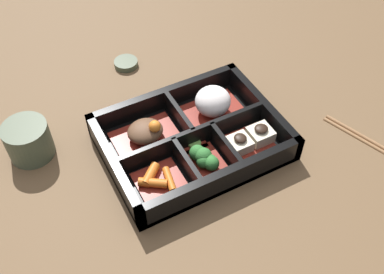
{
  "coord_description": "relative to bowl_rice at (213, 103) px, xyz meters",
  "views": [
    {
      "loc": [
        -0.24,
        -0.45,
        0.6
      ],
      "look_at": [
        0.0,
        0.0,
        0.03
      ],
      "focal_mm": 42.0,
      "sensor_mm": 36.0,
      "label": 1
    }
  ],
  "objects": [
    {
      "name": "bowl_rice",
      "position": [
        0.0,
        0.0,
        0.0
      ],
      "size": [
        0.11,
        0.08,
        0.06
      ],
      "color": "maroon",
      "rests_on": "bento_base"
    },
    {
      "name": "sauce_dish",
      "position": [
        -0.08,
        0.21,
        -0.03
      ],
      "size": [
        0.05,
        0.05,
        0.01
      ],
      "color": "#424C38",
      "rests_on": "ground_plane"
    },
    {
      "name": "bowl_tofu",
      "position": [
        0.02,
        -0.1,
        -0.01
      ],
      "size": [
        0.08,
        0.07,
        0.03
      ],
      "color": "maroon",
      "rests_on": "bento_base"
    },
    {
      "name": "ground_plane",
      "position": [
        -0.07,
        -0.05,
        -0.04
      ],
      "size": [
        3.0,
        3.0,
        0.0
      ],
      "primitive_type": "plane",
      "color": "brown"
    },
    {
      "name": "bento_base",
      "position": [
        -0.07,
        -0.05,
        -0.03
      ],
      "size": [
        0.3,
        0.22,
        0.01
      ],
      "color": "black",
      "rests_on": "ground_plane"
    },
    {
      "name": "tea_cup",
      "position": [
        -0.31,
        0.07,
        -0.0
      ],
      "size": [
        0.08,
        0.08,
        0.06
      ],
      "color": "#424C38",
      "rests_on": "ground_plane"
    },
    {
      "name": "bowl_carrots",
      "position": [
        -0.15,
        -0.1,
        -0.02
      ],
      "size": [
        0.07,
        0.07,
        0.02
      ],
      "color": "maroon",
      "rests_on": "bento_base"
    },
    {
      "name": "bowl_pickles",
      "position": [
        -0.07,
        -0.05,
        -0.02
      ],
      "size": [
        0.04,
        0.04,
        0.01
      ],
      "color": "maroon",
      "rests_on": "bento_base"
    },
    {
      "name": "bento_rim",
      "position": [
        -0.07,
        -0.05,
        -0.01
      ],
      "size": [
        0.3,
        0.22,
        0.05
      ],
      "color": "black",
      "rests_on": "ground_plane"
    },
    {
      "name": "bowl_stew",
      "position": [
        -0.13,
        -0.0,
        -0.01
      ],
      "size": [
        0.11,
        0.08,
        0.05
      ],
      "color": "maroon",
      "rests_on": "bento_base"
    },
    {
      "name": "bowl_greens",
      "position": [
        -0.07,
        -0.1,
        -0.01
      ],
      "size": [
        0.05,
        0.07,
        0.03
      ],
      "color": "maroon",
      "rests_on": "bento_base"
    },
    {
      "name": "chopsticks",
      "position": [
        0.22,
        -0.21,
        -0.03
      ],
      "size": [
        0.09,
        0.22,
        0.01
      ],
      "color": "brown",
      "rests_on": "ground_plane"
    }
  ]
}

